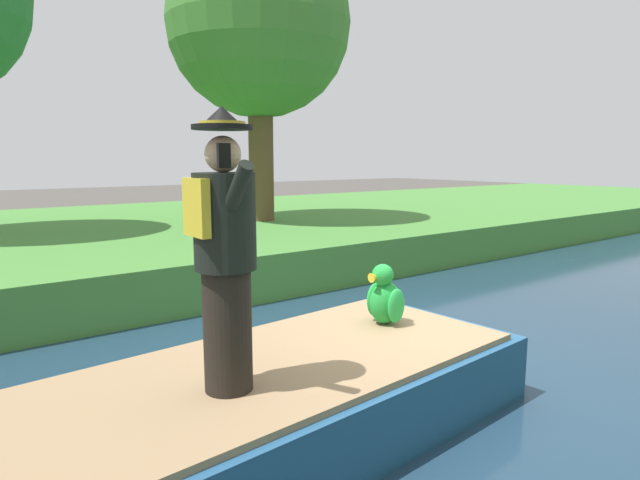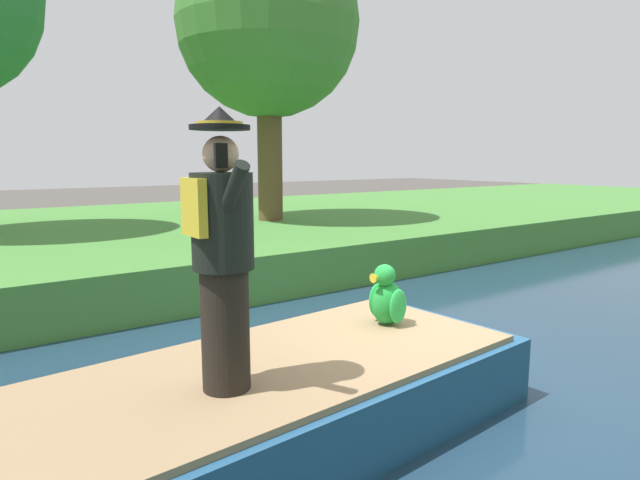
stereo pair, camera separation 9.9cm
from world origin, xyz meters
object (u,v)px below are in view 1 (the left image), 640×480
object	(u,v)px
person_pirate	(225,253)
parrot_plush	(385,298)
boat	(278,400)
tree_tall	(259,26)

from	to	relation	value
person_pirate	parrot_plush	bearing A→B (deg)	107.92
boat	person_pirate	bearing A→B (deg)	-68.13
boat	tree_tall	distance (m)	9.67
parrot_plush	tree_tall	size ratio (longest dim) A/B	0.09
person_pirate	parrot_plush	xyz separation A→B (m)	(-0.41, 1.84, -0.68)
tree_tall	parrot_plush	bearing A→B (deg)	-22.48
tree_tall	person_pirate	bearing A→B (deg)	-32.41
boat	person_pirate	distance (m)	1.36
boat	person_pirate	xyz separation A→B (m)	(0.21, -0.53, 1.23)
person_pirate	parrot_plush	world-z (taller)	person_pirate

